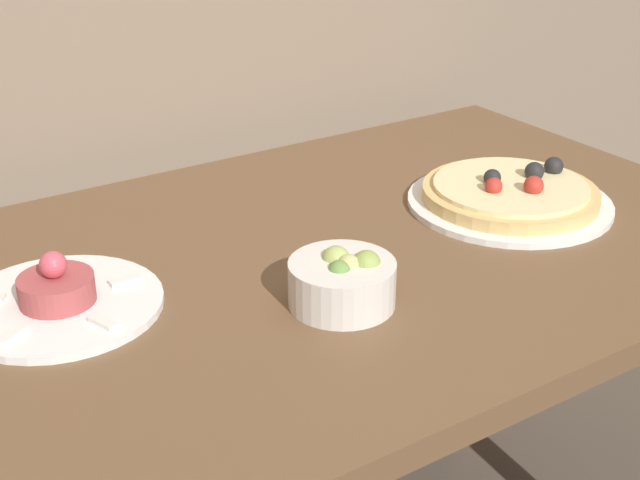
{
  "coord_description": "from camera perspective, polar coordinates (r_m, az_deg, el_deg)",
  "views": [
    {
      "loc": [
        -0.61,
        -0.52,
        1.33
      ],
      "look_at": [
        -0.03,
        0.35,
        0.83
      ],
      "focal_mm": 50.0,
      "sensor_mm": 36.0,
      "label": 1
    }
  ],
  "objects": [
    {
      "name": "dining_table",
      "position": [
        1.28,
        0.3,
        -5.1
      ],
      "size": [
        1.27,
        0.79,
        0.79
      ],
      "color": "brown",
      "rests_on": "ground_plane"
    },
    {
      "name": "pizza_plate",
      "position": [
        1.39,
        12.09,
        2.83
      ],
      "size": [
        0.31,
        0.31,
        0.06
      ],
      "color": "white",
      "rests_on": "dining_table"
    },
    {
      "name": "tartare_plate",
      "position": [
        1.12,
        -16.42,
        -3.63
      ],
      "size": [
        0.25,
        0.25,
        0.08
      ],
      "color": "white",
      "rests_on": "dining_table"
    },
    {
      "name": "small_bowl",
      "position": [
        1.08,
        1.47,
        -2.64
      ],
      "size": [
        0.13,
        0.13,
        0.07
      ],
      "color": "silver",
      "rests_on": "dining_table"
    }
  ]
}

